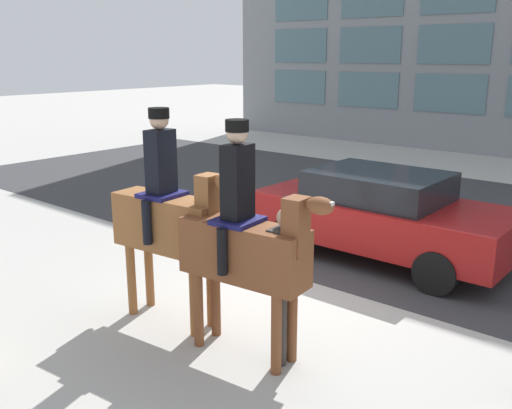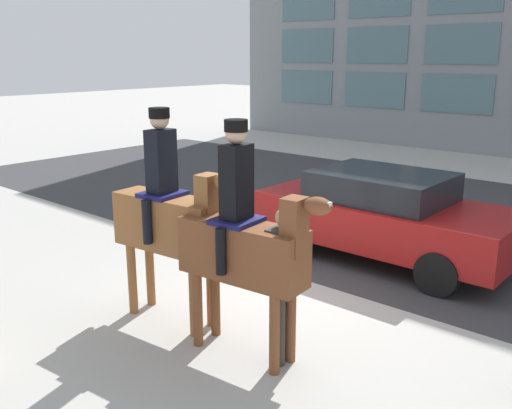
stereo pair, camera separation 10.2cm
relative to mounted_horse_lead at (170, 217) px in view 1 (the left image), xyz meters
name	(u,v)px [view 1 (the left image)]	position (x,y,z in m)	size (l,w,h in m)	color
ground_plane	(290,293)	(0.61, 1.58, -1.32)	(80.00, 80.00, 0.00)	#B2AFA8
road_surface	(432,218)	(0.61, 6.33, -1.31)	(24.12, 8.50, 0.01)	#38383A
mounted_horse_lead	(170,217)	(0.00, 0.00, 0.00)	(1.85, 0.65, 2.59)	brown
mounted_horse_companion	(246,243)	(1.22, -0.04, -0.05)	(1.83, 0.65, 2.55)	brown
pedestrian_bystander	(284,274)	(1.63, 0.09, -0.32)	(0.82, 0.46, 1.70)	#332D28
street_car_near_lane	(382,214)	(0.88, 3.63, -0.58)	(4.01, 1.83, 1.40)	maroon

